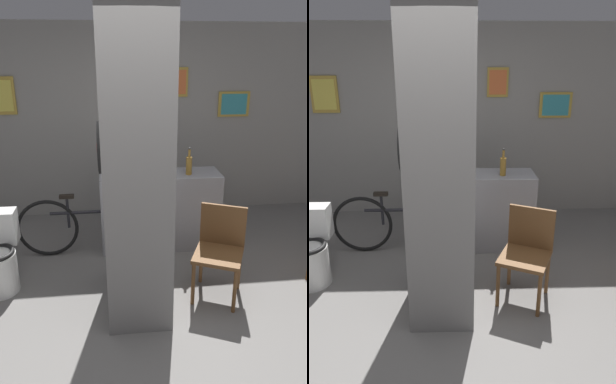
# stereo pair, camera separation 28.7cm
# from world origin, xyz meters

# --- Properties ---
(ground_plane) EXTENTS (14.00, 14.00, 0.00)m
(ground_plane) POSITION_xyz_m (0.00, 0.00, 0.00)
(ground_plane) COLOR slate
(wall_back) EXTENTS (8.00, 0.09, 2.60)m
(wall_back) POSITION_xyz_m (0.00, 2.63, 1.30)
(wall_back) COLOR gray
(wall_back) RESTS_ON ground_plane
(pillar_center) EXTENTS (0.57, 0.91, 2.60)m
(pillar_center) POSITION_xyz_m (-0.02, 0.45, 1.30)
(pillar_center) COLOR gray
(pillar_center) RESTS_ON ground_plane
(counter_shelf) EXTENTS (1.39, 0.44, 0.92)m
(counter_shelf) POSITION_xyz_m (0.33, 1.52, 0.46)
(counter_shelf) COLOR gray
(counter_shelf) RESTS_ON ground_plane
(chair_near_pillar) EXTENTS (0.58, 0.58, 0.88)m
(chair_near_pillar) POSITION_xyz_m (0.77, 0.50, 0.50)
(chair_near_pillar) COLOR brown
(chair_near_pillar) RESTS_ON ground_plane
(bicycle) EXTENTS (1.65, 0.42, 0.75)m
(bicycle) POSITION_xyz_m (-0.49, 1.42, 0.36)
(bicycle) COLOR black
(bicycle) RESTS_ON ground_plane
(bottle_tall) EXTENTS (0.07, 0.07, 0.32)m
(bottle_tall) POSITION_xyz_m (0.65, 1.46, 1.03)
(bottle_tall) COLOR olive
(bottle_tall) RESTS_ON counter_shelf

